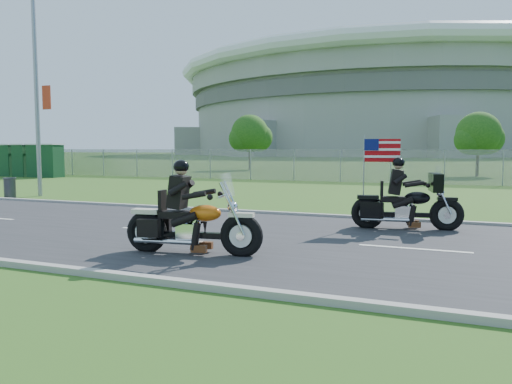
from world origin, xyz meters
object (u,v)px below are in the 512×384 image
at_px(porta_toilet_d, 9,161).
at_px(porta_toilet_c, 23,161).
at_px(streetlight, 40,64).
at_px(motorcycle_follow, 406,206).
at_px(porta_toilet_a, 53,161).
at_px(porta_toilet_b, 38,161).
at_px(motorcycle_lead, 191,225).
at_px(trash_can, 10,188).

bearing_deg(porta_toilet_d, porta_toilet_c, 0.00).
height_order(streetlight, motorcycle_follow, streetlight).
distance_m(porta_toilet_c, porta_toilet_d, 1.40).
bearing_deg(porta_toilet_d, porta_toilet_a, 0.00).
distance_m(streetlight, porta_toilet_c, 17.34).
xyz_separation_m(streetlight, porta_toilet_b, (-11.42, 10.78, -4.49)).
relative_size(porta_toilet_c, motorcycle_follow, 0.84).
bearing_deg(porta_toilet_c, porta_toilet_b, 0.00).
bearing_deg(streetlight, motorcycle_follow, -13.27).
height_order(porta_toilet_a, porta_toilet_c, same).
bearing_deg(motorcycle_lead, porta_toilet_c, 133.44).
distance_m(porta_toilet_b, porta_toilet_d, 2.80).
bearing_deg(motorcycle_lead, trash_can, 141.85).
bearing_deg(porta_toilet_b, trash_can, -48.09).
bearing_deg(streetlight, motorcycle_lead, -34.57).
xyz_separation_m(streetlight, motorcycle_lead, (12.03, -8.29, -5.06)).
bearing_deg(motorcycle_follow, porta_toilet_c, 142.36).
height_order(porta_toilet_b, trash_can, porta_toilet_b).
bearing_deg(motorcycle_lead, porta_toilet_d, 134.94).
bearing_deg(porta_toilet_a, motorcycle_follow, -29.46).
bearing_deg(porta_toilet_b, porta_toilet_d, 180.00).
bearing_deg(trash_can, porta_toilet_c, 135.40).
xyz_separation_m(porta_toilet_d, trash_can, (13.60, -12.03, -0.74)).
relative_size(streetlight, porta_toilet_b, 4.35).
bearing_deg(porta_toilet_b, motorcycle_follow, -28.17).
bearing_deg(motorcycle_lead, streetlight, 136.37).
height_order(porta_toilet_c, motorcycle_lead, porta_toilet_c).
distance_m(porta_toilet_a, trash_can, 15.29).
bearing_deg(trash_can, motorcycle_lead, -29.09).
xyz_separation_m(porta_toilet_b, porta_toilet_d, (-2.80, 0.00, 0.00)).
relative_size(streetlight, porta_toilet_a, 4.35).
xyz_separation_m(porta_toilet_a, trash_can, (9.40, -12.03, -0.74)).
xyz_separation_m(motorcycle_lead, trash_can, (-12.65, 7.03, -0.18)).
bearing_deg(porta_toilet_b, porta_toilet_c, 180.00).
xyz_separation_m(porta_toilet_b, motorcycle_follow, (26.99, -14.45, -0.52)).
bearing_deg(trash_can, porta_toilet_b, 131.91).
bearing_deg(porta_toilet_d, motorcycle_lead, -36.00).
bearing_deg(motorcycle_lead, porta_toilet_a, 130.09).
bearing_deg(porta_toilet_b, motorcycle_lead, -39.12).
bearing_deg(trash_can, porta_toilet_d, 138.50).
distance_m(porta_toilet_a, porta_toilet_c, 2.80).
bearing_deg(porta_toilet_a, streetlight, -47.09).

